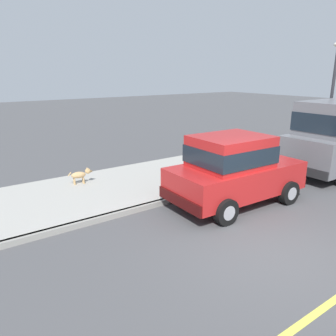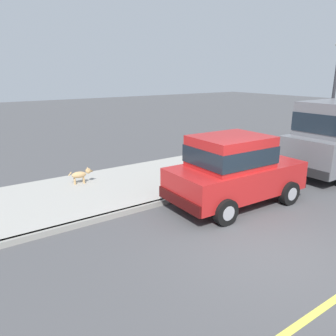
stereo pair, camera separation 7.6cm
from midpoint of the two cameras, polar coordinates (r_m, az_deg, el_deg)
ground_plane at (r=7.19m, az=16.64°, el=-13.22°), size 80.00×80.00×0.00m
curb at (r=9.23m, az=0.90°, el=-5.31°), size 0.16×64.00×0.14m
sidewalk at (r=10.65m, az=-4.87°, el=-2.40°), size 3.60×64.00×0.14m
car_red_hatchback at (r=8.96m, az=10.98°, el=-0.17°), size 2.04×3.85×1.88m
dog_tan at (r=10.53m, az=-14.95°, el=-1.08°), size 0.28×0.75×0.49m
street_lamp at (r=15.08m, az=26.31°, el=12.48°), size 0.36×0.36×4.42m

